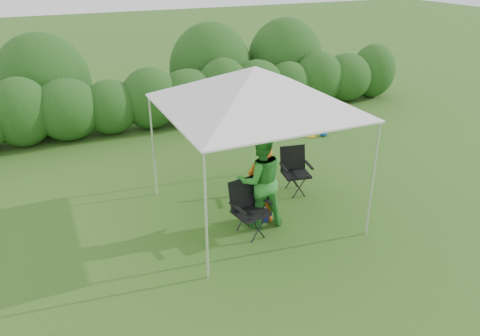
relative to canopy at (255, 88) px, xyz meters
name	(u,v)px	position (x,y,z in m)	size (l,w,h in m)	color
ground	(265,225)	(0.00, -0.50, -2.46)	(70.00, 70.00, 0.00)	#37641F
hedge	(173,97)	(0.10, 5.50, -1.63)	(15.86, 1.53, 1.80)	#224F18
canopy	(255,88)	(0.00, 0.00, 0.00)	(3.10, 3.10, 2.83)	silver
chair_right	(295,167)	(1.17, 0.48, -1.92)	(0.66, 0.62, 0.95)	black
chair_left	(248,204)	(-0.39, -0.57, -1.90)	(0.68, 0.64, 0.99)	black
man	(263,184)	(0.00, -0.36, -1.68)	(0.57, 0.37, 1.56)	orange
woman	(260,180)	(-0.07, -0.41, -1.57)	(0.87, 0.68, 1.79)	#2E8D2F
cooler	(260,212)	(0.01, -0.28, -2.30)	(0.40, 0.31, 0.32)	navy
bottle	(265,198)	(0.07, -0.32, -2.01)	(0.07, 0.07, 0.27)	#592D0C
lawn_toy	(314,131)	(3.31, 3.05, -2.33)	(0.56, 0.47, 0.28)	gold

